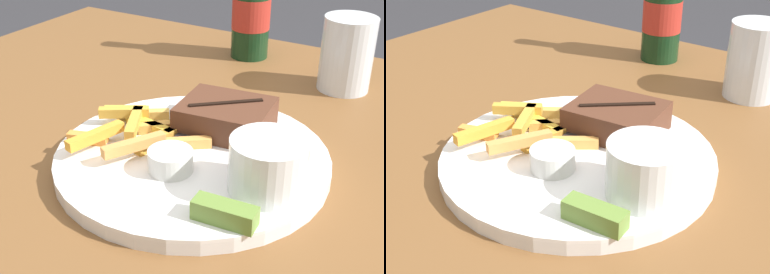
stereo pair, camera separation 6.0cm
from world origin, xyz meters
The scene contains 11 objects.
dining_table centered at (0.00, 0.00, 0.66)m, with size 1.15×0.96×0.75m.
dinner_plate centered at (0.00, 0.00, 0.76)m, with size 0.32×0.32×0.02m.
steak_portion centered at (0.01, 0.07, 0.79)m, with size 0.12×0.10×0.04m.
fries_pile centered at (-0.08, 0.00, 0.78)m, with size 0.17×0.15×0.02m.
coleslaw_cup centered at (0.11, -0.03, 0.80)m, with size 0.08×0.08×0.06m.
dipping_sauce_cup centered at (0.00, -0.05, 0.78)m, with size 0.05×0.05×0.02m.
pickle_spear centered at (0.09, -0.10, 0.78)m, with size 0.06×0.03×0.02m.
fork_utensil centered at (-0.08, -0.03, 0.77)m, with size 0.13×0.06×0.00m.
knife_utensil centered at (-0.03, 0.04, 0.77)m, with size 0.03×0.17×0.01m.
beer_bottle centered at (-0.11, 0.37, 0.83)m, with size 0.07×0.07×0.23m.
drinking_glass centered at (0.08, 0.31, 0.81)m, with size 0.08×0.08×0.11m.
Camera 1 is at (0.28, -0.46, 1.08)m, focal length 50.00 mm.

